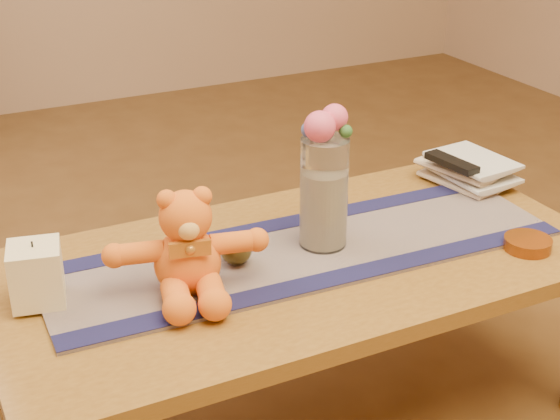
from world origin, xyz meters
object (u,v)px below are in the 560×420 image
pillar_candle (36,274)px  book_bottom (447,187)px  teddy_bear (187,242)px  amber_dish (528,244)px  glass_vase (324,193)px  bronze_ball (236,249)px  tv_remote (452,162)px

pillar_candle → book_bottom: 1.11m
teddy_bear → amber_dish: bearing=0.1°
glass_vase → bronze_ball: size_ratio=3.58×
teddy_bear → tv_remote: teddy_bear is taller
bronze_ball → glass_vase: bearing=-1.1°
book_bottom → tv_remote: size_ratio=1.39×
glass_vase → amber_dish: size_ratio=2.36×
book_bottom → teddy_bear: bearing=-178.6°
tv_remote → book_bottom: bearing=90.0°
book_bottom → bronze_ball: bearing=179.5°
teddy_bear → book_bottom: size_ratio=1.44×
pillar_candle → glass_vase: glass_vase is taller
book_bottom → amber_dish: (-0.04, -0.36, 0.00)m
glass_vase → tv_remote: (0.46, 0.12, -0.05)m
bronze_ball → amber_dish: (0.64, -0.23, -0.03)m
teddy_bear → tv_remote: 0.83m
tv_remote → amber_dish: size_ratio=1.45×
glass_vase → book_bottom: bearing=16.3°
bronze_ball → book_bottom: 0.69m
glass_vase → amber_dish: 0.49m
bronze_ball → amber_dish: bronze_ball is taller
pillar_candle → amber_dish: size_ratio=1.13×
bronze_ball → tv_remote: bearing=10.0°
teddy_bear → bronze_ball: size_ratio=4.41×
pillar_candle → bronze_ball: bearing=-4.6°
pillar_candle → tv_remote: 1.11m
pillar_candle → book_bottom: bearing=4.9°
teddy_bear → book_bottom: 0.83m
book_bottom → tv_remote: 0.08m
amber_dish → book_bottom: bearing=84.2°
bronze_ball → book_bottom: bronze_ball is taller
tv_remote → amber_dish: 0.36m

